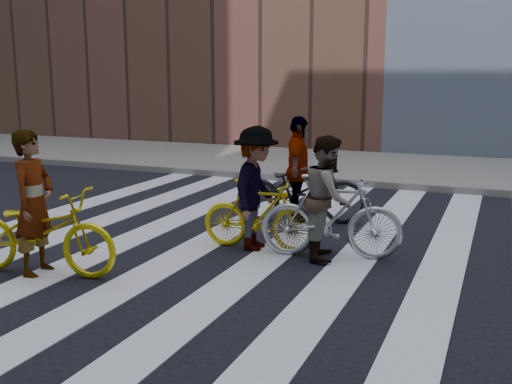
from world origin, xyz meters
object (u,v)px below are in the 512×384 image
Objects in this scene: bike_silver_mid at (331,217)px; rider_rear at (298,170)px; bike_dark_rear at (301,189)px; rider_right at (256,189)px; bike_yellow_left at (39,232)px; bike_yellow_right at (259,215)px; rider_mid at (328,197)px; rider_left at (34,203)px.

bike_silver_mid is 2.04m from rider_rear.
bike_dark_rear is 0.32m from rider_rear.
rider_right is at bearing 77.65° from bike_silver_mid.
bike_silver_mid is 1.07× the size of rider_rear.
bike_yellow_left is 1.16× the size of rider_rear.
bike_yellow_right is 0.37m from rider_right.
bike_dark_rear is 1.99m from rider_mid.
bike_yellow_right is 1.01× the size of rider_mid.
rider_left reaches higher than bike_yellow_left.
rider_mid is 0.95× the size of rider_right.
rider_left reaches higher than bike_dark_rear.
rider_mid reaches higher than bike_silver_mid.
rider_right is at bearing 77.66° from rider_mid.
rider_mid is (-0.05, 0.00, 0.26)m from bike_silver_mid.
rider_right is (2.07, 1.99, -0.02)m from rider_left.
rider_mid is at bearing -66.04° from rider_left.
rider_right reaches higher than rider_mid.
bike_silver_mid is at bearing -163.97° from bike_dark_rear.
bike_yellow_right is at bearing 165.29° from bike_dark_rear.
rider_right reaches higher than bike_yellow_left.
bike_yellow_left is 0.95× the size of bike_dark_rear.
bike_silver_mid is 3.73m from rider_left.
rider_rear is at bearing 17.60° from rider_mid.
rider_left reaches higher than bike_silver_mid.
bike_silver_mid reaches higher than bike_dark_rear.
bike_dark_rear is at bearing -104.00° from rider_rear.
rider_mid is (3.04, 1.99, 0.29)m from bike_yellow_left.
bike_yellow_right is (-1.02, -0.00, -0.07)m from bike_silver_mid.
bike_dark_rear is (2.09, 3.72, 0.03)m from bike_yellow_left.
rider_mid is at bearing -93.87° from bike_yellow_right.
bike_yellow_right is at bearing -55.65° from rider_left.
bike_dark_rear is 1.23× the size of rider_right.
bike_yellow_left is 0.35m from rider_left.
bike_yellow_right is at bearing -54.97° from bike_yellow_left.
rider_rear is (2.09, 3.72, -0.01)m from rider_left.
rider_left is 1.03× the size of rider_right.
bike_silver_mid is 0.88× the size of bike_dark_rear.
rider_rear is at bearing -3.02° from bike_yellow_right.
rider_mid reaches higher than bike_yellow_right.
rider_left is at bearing 136.67° from rider_rear.
bike_dark_rear is 4.31m from rider_left.
bike_dark_rear is at bearing -6.33° from rider_right.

